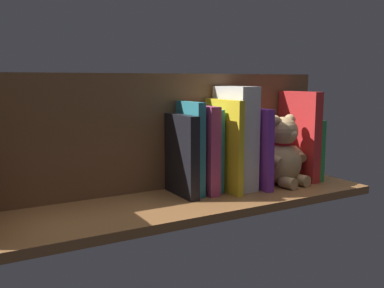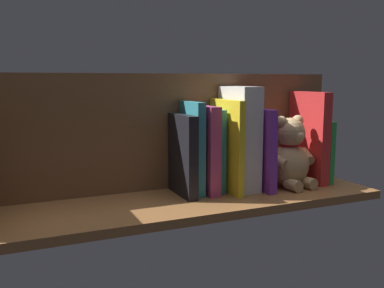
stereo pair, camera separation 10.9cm
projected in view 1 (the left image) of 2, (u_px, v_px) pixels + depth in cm
name	position (u px, v px, depth cm)	size (l,w,h in cm)	color
ground_plane	(192.00, 202.00, 111.31)	(101.57, 29.07, 2.20)	brown
shelf_back_panel	(170.00, 132.00, 119.30)	(101.57, 1.50, 32.16)	brown
book_0	(305.00, 148.00, 133.57)	(1.74, 15.22, 18.39)	green
book_1	(299.00, 135.00, 131.05)	(3.10, 15.97, 26.93)	red
teddy_bear	(282.00, 154.00, 124.76)	(16.49, 13.98, 20.45)	tan
book_2	(251.00, 147.00, 121.70)	(2.35, 17.35, 22.62)	purple
dictionary_thick_white	(235.00, 138.00, 119.87)	(5.90, 14.84, 28.65)	silver
book_3	(223.00, 145.00, 117.09)	(1.71, 16.95, 25.17)	yellow
book_4	(210.00, 150.00, 118.35)	(1.95, 11.54, 22.54)	teal
book_5	(202.00, 149.00, 115.64)	(3.05, 13.98, 23.59)	#B23F72
book_6	(190.00, 148.00, 114.48)	(2.23, 12.64, 24.72)	teal
book_7	(182.00, 155.00, 112.27)	(2.67, 14.72, 21.48)	black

